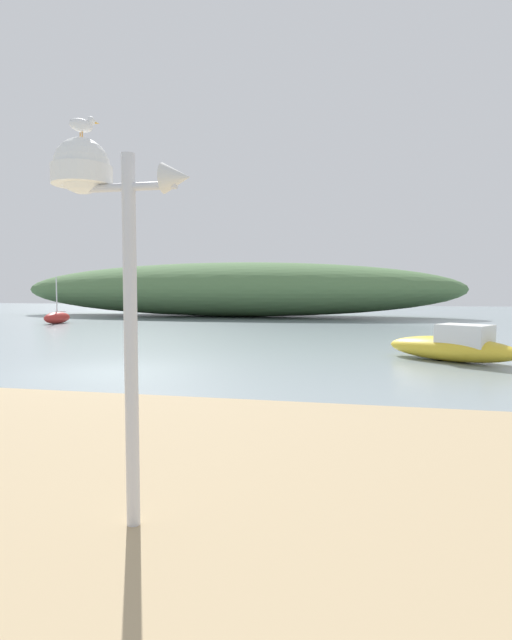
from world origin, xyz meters
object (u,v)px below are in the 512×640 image
mast_structure (99,206)px  sailboat_west_reach (57,318)px  motorboat_east_reach (454,346)px  seagull_on_radar (83,124)px

mast_structure → sailboat_west_reach: mast_structure is taller
mast_structure → sailboat_west_reach: 31.84m
mast_structure → sailboat_west_reach: (-17.95, 26.16, -2.65)m
motorboat_east_reach → sailboat_west_reach: sailboat_west_reach is taller
seagull_on_radar → sailboat_west_reach: 31.81m
motorboat_east_reach → mast_structure: bearing=-111.7°
mast_structure → seagull_on_radar: (-0.15, 0.01, 0.72)m
mast_structure → motorboat_east_reach: (5.16, 12.97, -2.57)m
motorboat_east_reach → seagull_on_radar: bearing=-112.3°
seagull_on_radar → mast_structure: bearing=-4.3°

